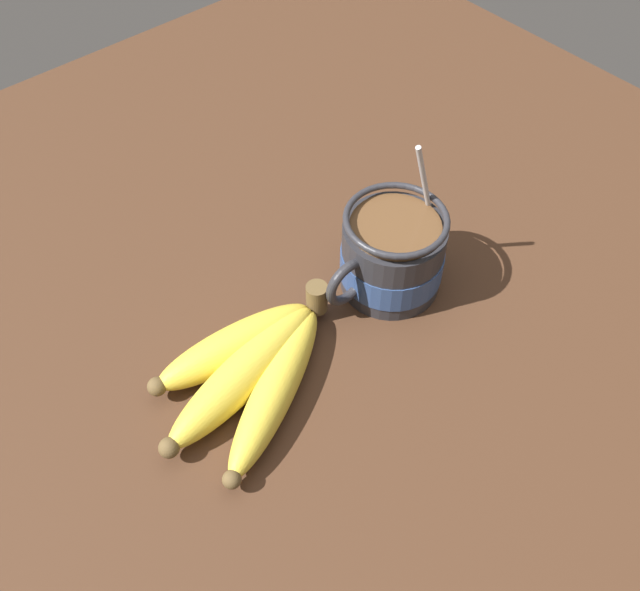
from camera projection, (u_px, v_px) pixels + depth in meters
table at (328, 297)px, 69.95cm from camera, size 102.27×102.27×3.21cm
coffee_mug at (392, 255)px, 66.03cm from camera, size 14.47×9.70×15.65cm
banana_bunch at (251, 369)px, 60.50cm from camera, size 20.12×14.01×4.15cm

